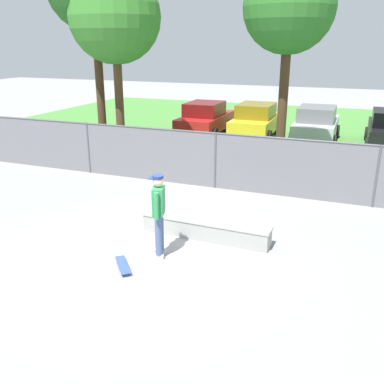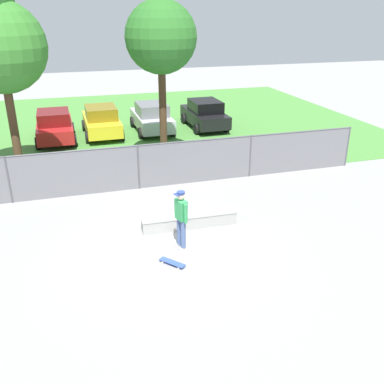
{
  "view_description": "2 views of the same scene",
  "coord_description": "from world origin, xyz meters",
  "views": [
    {
      "loc": [
        4.13,
        -7.97,
        4.4
      ],
      "look_at": [
        0.8,
        0.5,
        1.25
      ],
      "focal_mm": 40.4,
      "sensor_mm": 36.0,
      "label": 1
    },
    {
      "loc": [
        -2.43,
        -10.95,
        6.56
      ],
      "look_at": [
        1.05,
        0.78,
        1.28
      ],
      "focal_mm": 39.8,
      "sensor_mm": 36.0,
      "label": 2
    }
  ],
  "objects": [
    {
      "name": "grass_strip",
      "position": [
        0.0,
        14.85,
        0.01
      ],
      "size": [
        30.85,
        20.0,
        0.02
      ],
      "primitive_type": "cube",
      "color": "#478438",
      "rests_on": "ground"
    },
    {
      "name": "concrete_ledge",
      "position": [
        0.99,
        0.87,
        0.24
      ],
      "size": [
        3.15,
        0.57,
        0.48
      ],
      "color": "#999993",
      "rests_on": "ground"
    },
    {
      "name": "car_black",
      "position": [
        5.38,
        12.7,
        0.84
      ],
      "size": [
        2.05,
        4.22,
        1.66
      ],
      "color": "black",
      "rests_on": "ground"
    },
    {
      "name": "ground_plane",
      "position": [
        0.0,
        0.0,
        0.0
      ],
      "size": [
        80.0,
        80.0,
        0.0
      ],
      "primitive_type": "plane",
      "color": "gray"
    },
    {
      "name": "car_silver",
      "position": [
        2.2,
        12.72,
        0.84
      ],
      "size": [
        2.05,
        4.22,
        1.66
      ],
      "color": "#B7BABF",
      "rests_on": "ground"
    },
    {
      "name": "tree_near_right",
      "position": [
        -4.46,
        6.39,
        5.26
      ],
      "size": [
        3.31,
        3.31,
        6.95
      ],
      "color": "#513823",
      "rests_on": "ground"
    },
    {
      "name": "car_red",
      "position": [
        -3.13,
        12.3,
        0.84
      ],
      "size": [
        2.05,
        4.22,
        1.66
      ],
      "color": "#B21E1E",
      "rests_on": "ground"
    },
    {
      "name": "car_yellow",
      "position": [
        -0.64,
        12.71,
        0.84
      ],
      "size": [
        2.05,
        4.22,
        1.66
      ],
      "color": "gold",
      "rests_on": "ground"
    },
    {
      "name": "chainlink_fence",
      "position": [
        0.0,
        4.55,
        0.98
      ],
      "size": [
        18.92,
        0.07,
        1.8
      ],
      "color": "#4C4C51",
      "rests_on": "ground"
    },
    {
      "name": "skateboard",
      "position": [
        -0.09,
        -1.13,
        0.07
      ],
      "size": [
        0.67,
        0.74,
        0.09
      ],
      "color": "#334CB2",
      "rests_on": "ground"
    },
    {
      "name": "skateboarder",
      "position": [
        0.39,
        -0.36,
        1.03
      ],
      "size": [
        0.37,
        0.58,
        1.84
      ],
      "color": "beige",
      "rests_on": "ground"
    },
    {
      "name": "tree_mid",
      "position": [
        1.57,
        6.98,
        5.44
      ],
      "size": [
        2.95,
        2.95,
        6.98
      ],
      "color": "#47301E",
      "rests_on": "ground"
    }
  ]
}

